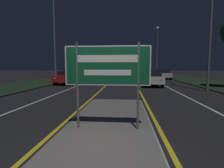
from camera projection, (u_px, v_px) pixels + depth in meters
ground_plane at (100, 156)px, 3.61m from camera, size 160.00×160.00×0.00m
median_island at (107, 130)px, 4.96m from camera, size 2.64×8.93×0.10m
verge_left at (55, 80)px, 24.24m from camera, size 5.00×100.00×0.08m
verge_right at (196, 81)px, 22.63m from camera, size 5.00×100.00×0.08m
centre_line_yellow_left at (114, 78)px, 28.53m from camera, size 0.12×70.00×0.01m
centre_line_yellow_right at (133, 78)px, 28.27m from camera, size 0.12×70.00×0.01m
lane_line_white_left at (98, 78)px, 28.75m from camera, size 0.12×70.00×0.01m
lane_line_white_right at (150, 78)px, 28.04m from camera, size 0.12×70.00×0.01m
edge_line_white_left at (80, 78)px, 29.01m from camera, size 0.10×70.00×0.01m
edge_line_white_right at (169, 78)px, 27.78m from camera, size 0.10×70.00×0.01m
highway_sign at (107, 69)px, 4.79m from camera, size 2.36×0.07×2.41m
streetlight_left_near at (54, 22)px, 17.04m from camera, size 0.46×0.46×10.30m
streetlight_right_far at (157, 44)px, 32.95m from camera, size 0.54×0.54×9.30m
car_receding_0 at (151, 78)px, 16.90m from camera, size 1.90×4.60×1.44m
car_receding_1 at (163, 74)px, 26.01m from camera, size 1.95×4.32×1.43m
car_receding_2 at (151, 72)px, 38.23m from camera, size 2.02×4.08×1.39m
car_receding_3 at (147, 71)px, 46.38m from camera, size 1.88×4.52×1.34m
car_approaching_0 at (68, 77)px, 18.56m from camera, size 1.97×4.12×1.39m
car_approaching_1 at (92, 72)px, 32.70m from camera, size 2.02×4.42×1.49m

